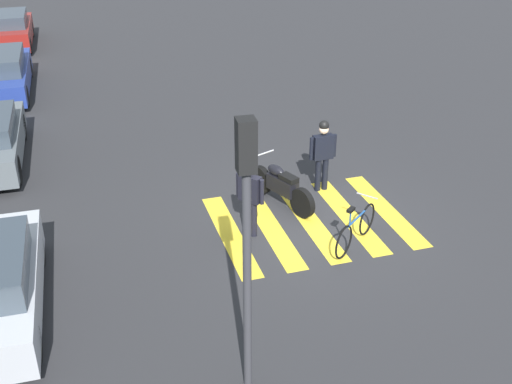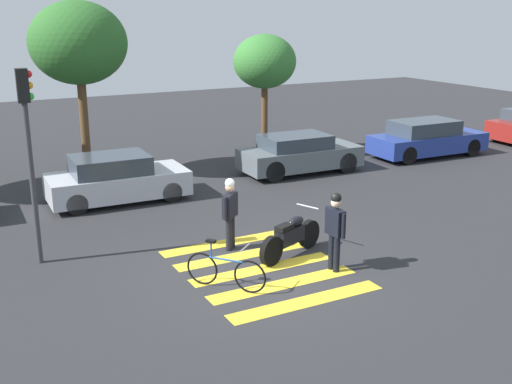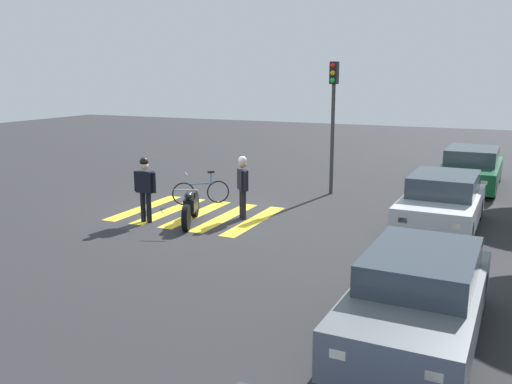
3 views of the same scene
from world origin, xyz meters
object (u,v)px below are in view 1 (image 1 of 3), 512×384
object	(u,v)px
police_motorcycle	(281,186)
car_blue_hatchback	(0,74)
officer_by_motorcycle	(323,151)
officer_on_foot	(250,192)
car_maroon_wagon	(7,30)
traffic_light_pole	(246,220)
leaning_bicycle	(356,229)

from	to	relation	value
police_motorcycle	car_blue_hatchback	world-z (taller)	car_blue_hatchback
officer_by_motorcycle	officer_on_foot	bearing A→B (deg)	123.28
officer_by_motorcycle	car_blue_hatchback	xyz separation A→B (m)	(9.49, 7.47, -0.34)
police_motorcycle	officer_on_foot	bearing A→B (deg)	134.84
car_maroon_wagon	car_blue_hatchback	bearing A→B (deg)	179.96
car_blue_hatchback	car_maroon_wagon	xyz separation A→B (m)	(6.07, -0.00, -0.00)
officer_on_foot	car_blue_hatchback	world-z (taller)	officer_on_foot
officer_by_motorcycle	car_blue_hatchback	bearing A→B (deg)	38.20
officer_on_foot	traffic_light_pole	xyz separation A→B (m)	(-4.09, 1.26, 1.88)
officer_on_foot	car_maroon_wagon	world-z (taller)	officer_on_foot
car_maroon_wagon	traffic_light_pole	xyz separation A→B (m)	(-21.09, -4.03, 2.20)
officer_on_foot	officer_by_motorcycle	distance (m)	2.61
traffic_light_pole	police_motorcycle	bearing A→B (deg)	-24.15
officer_on_foot	car_maroon_wagon	size ratio (longest dim) A/B	0.43
officer_on_foot	car_blue_hatchback	distance (m)	12.14
officer_by_motorcycle	car_blue_hatchback	distance (m)	12.09
traffic_light_pole	leaning_bicycle	bearing A→B (deg)	-46.06
police_motorcycle	car_maroon_wagon	distance (m)	17.18
car_blue_hatchback	officer_on_foot	bearing A→B (deg)	-154.15
leaning_bicycle	officer_by_motorcycle	size ratio (longest dim) A/B	0.79
leaning_bicycle	car_maroon_wagon	distance (m)	19.42
police_motorcycle	officer_on_foot	distance (m)	1.55
officer_on_foot	car_blue_hatchback	xyz separation A→B (m)	(10.92, 5.29, -0.32)
car_maroon_wagon	leaning_bicycle	bearing A→B (deg)	-158.24
officer_on_foot	traffic_light_pole	distance (m)	4.68
police_motorcycle	officer_by_motorcycle	world-z (taller)	officer_by_motorcycle
officer_on_foot	officer_by_motorcycle	world-z (taller)	officer_by_motorcycle
leaning_bicycle	traffic_light_pole	distance (m)	5.06
traffic_light_pole	car_maroon_wagon	bearing A→B (deg)	10.81
police_motorcycle	car_blue_hatchback	size ratio (longest dim) A/B	0.43
leaning_bicycle	traffic_light_pole	world-z (taller)	traffic_light_pole
leaning_bicycle	car_blue_hatchback	world-z (taller)	car_blue_hatchback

